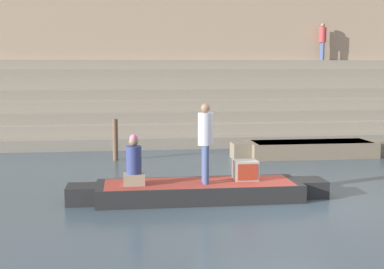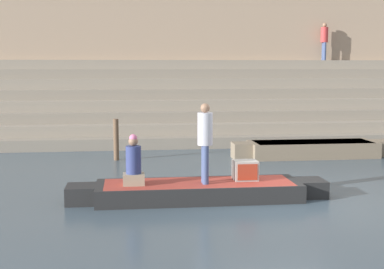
{
  "view_description": "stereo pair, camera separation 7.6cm",
  "coord_description": "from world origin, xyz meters",
  "px_view_note": "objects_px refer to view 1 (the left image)",
  "views": [
    {
      "loc": [
        -3.4,
        -11.01,
        2.88
      ],
      "look_at": [
        -1.8,
        1.47,
        1.28
      ],
      "focal_mm": 50.0,
      "sensor_mm": 36.0,
      "label": 1
    },
    {
      "loc": [
        -3.32,
        -11.02,
        2.88
      ],
      "look_at": [
        -1.8,
        1.47,
        1.28
      ],
      "focal_mm": 50.0,
      "sensor_mm": 36.0,
      "label": 2
    }
  ],
  "objects_px": {
    "person_standing": "(205,137)",
    "tv_set": "(246,170)",
    "rowboat_main": "(199,190)",
    "person_rowing": "(134,164)",
    "moored_boat_shore": "(311,149)",
    "person_on_steps": "(323,39)",
    "mooring_post": "(115,140)"
  },
  "relations": [
    {
      "from": "moored_boat_shore",
      "to": "mooring_post",
      "type": "relative_size",
      "value": 4.06
    },
    {
      "from": "rowboat_main",
      "to": "person_standing",
      "type": "height_order",
      "value": "person_standing"
    },
    {
      "from": "mooring_post",
      "to": "person_on_steps",
      "type": "bearing_deg",
      "value": 37.07
    },
    {
      "from": "person_rowing",
      "to": "mooring_post",
      "type": "distance_m",
      "value": 5.32
    },
    {
      "from": "person_rowing",
      "to": "moored_boat_shore",
      "type": "height_order",
      "value": "person_rowing"
    },
    {
      "from": "rowboat_main",
      "to": "person_on_steps",
      "type": "bearing_deg",
      "value": 57.37
    },
    {
      "from": "person_rowing",
      "to": "person_on_steps",
      "type": "relative_size",
      "value": 0.65
    },
    {
      "from": "person_standing",
      "to": "tv_set",
      "type": "xyz_separation_m",
      "value": [
        0.94,
        0.24,
        -0.79
      ]
    },
    {
      "from": "rowboat_main",
      "to": "tv_set",
      "type": "xyz_separation_m",
      "value": [
        1.07,
        0.14,
        0.39
      ]
    },
    {
      "from": "mooring_post",
      "to": "person_standing",
      "type": "bearing_deg",
      "value": -69.4
    },
    {
      "from": "person_rowing",
      "to": "moored_boat_shore",
      "type": "distance_m",
      "value": 7.75
    },
    {
      "from": "rowboat_main",
      "to": "person_rowing",
      "type": "relative_size",
      "value": 5.21
    },
    {
      "from": "tv_set",
      "to": "person_standing",
      "type": "bearing_deg",
      "value": -170.42
    },
    {
      "from": "moored_boat_shore",
      "to": "mooring_post",
      "type": "bearing_deg",
      "value": 173.52
    },
    {
      "from": "person_standing",
      "to": "mooring_post",
      "type": "bearing_deg",
      "value": 96.14
    },
    {
      "from": "moored_boat_shore",
      "to": "rowboat_main",
      "type": "bearing_deg",
      "value": -135.8
    },
    {
      "from": "tv_set",
      "to": "moored_boat_shore",
      "type": "relative_size",
      "value": 0.1
    },
    {
      "from": "rowboat_main",
      "to": "person_rowing",
      "type": "distance_m",
      "value": 1.53
    },
    {
      "from": "rowboat_main",
      "to": "person_rowing",
      "type": "height_order",
      "value": "person_rowing"
    },
    {
      "from": "person_standing",
      "to": "person_rowing",
      "type": "distance_m",
      "value": 1.63
    },
    {
      "from": "person_standing",
      "to": "mooring_post",
      "type": "height_order",
      "value": "person_standing"
    },
    {
      "from": "person_rowing",
      "to": "person_on_steps",
      "type": "distance_m",
      "value": 15.42
    },
    {
      "from": "person_on_steps",
      "to": "tv_set",
      "type": "bearing_deg",
      "value": -2.13
    },
    {
      "from": "moored_boat_shore",
      "to": "person_on_steps",
      "type": "xyz_separation_m",
      "value": [
        2.97,
        7.12,
        3.87
      ]
    },
    {
      "from": "person_rowing",
      "to": "person_standing",
      "type": "bearing_deg",
      "value": 11.62
    },
    {
      "from": "person_rowing",
      "to": "moored_boat_shore",
      "type": "bearing_deg",
      "value": 54.25
    },
    {
      "from": "rowboat_main",
      "to": "person_rowing",
      "type": "xyz_separation_m",
      "value": [
        -1.4,
        -0.07,
        0.62
      ]
    },
    {
      "from": "person_standing",
      "to": "moored_boat_shore",
      "type": "bearing_deg",
      "value": 36.12
    },
    {
      "from": "person_standing",
      "to": "person_on_steps",
      "type": "distance_m",
      "value": 14.51
    },
    {
      "from": "moored_boat_shore",
      "to": "person_on_steps",
      "type": "relative_size",
      "value": 3.14
    },
    {
      "from": "tv_set",
      "to": "person_on_steps",
      "type": "bearing_deg",
      "value": 57.82
    },
    {
      "from": "person_on_steps",
      "to": "moored_boat_shore",
      "type": "bearing_deg",
      "value": 2.74
    }
  ]
}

